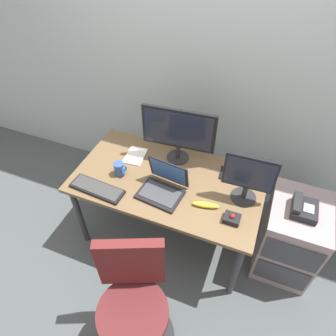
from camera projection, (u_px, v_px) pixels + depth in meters
ground_plane at (168, 232)px, 2.79m from camera, size 8.00×8.00×0.00m
back_wall at (204, 51)px, 2.30m from camera, size 6.00×0.10×2.80m
desk at (168, 186)px, 2.35m from camera, size 1.43×0.79×0.71m
file_cabinet at (290, 237)px, 2.35m from camera, size 0.42×0.53×0.69m
desk_phone at (304, 208)px, 2.08m from camera, size 0.17×0.20×0.09m
office_chair at (134, 307)px, 1.90m from camera, size 0.53×0.55×0.94m
monitor_main at (178, 132)px, 2.28m from camera, size 0.57×0.18×0.46m
monitor_side at (249, 177)px, 2.02m from camera, size 0.35×0.18×0.39m
keyboard at (97, 189)px, 2.21m from camera, size 0.42×0.16×0.03m
laptop at (163, 186)px, 2.17m from camera, size 0.34×0.30×0.24m
trackball_mouse at (232, 218)px, 2.01m from camera, size 0.11×0.09×0.07m
coffee_mug at (120, 169)px, 2.30m from camera, size 0.09×0.08×0.11m
paper_notepad at (135, 156)px, 2.48m from camera, size 0.17×0.22×0.01m
cell_phone at (224, 173)px, 2.34m from camera, size 0.08×0.15×0.01m
banana at (206, 205)px, 2.09m from camera, size 0.19×0.08×0.04m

